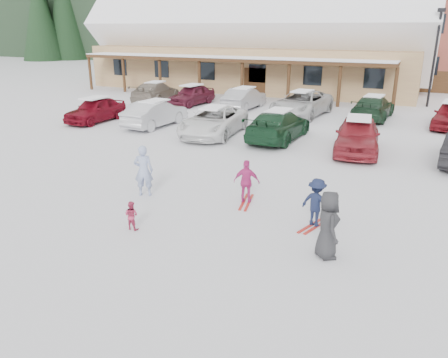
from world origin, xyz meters
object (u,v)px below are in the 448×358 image
at_px(lamp_post, 435,53).
at_px(parked_car_10, 302,103).
at_px(day_lodge, 254,43).
at_px(parked_car_0, 96,110).
at_px(child_magenta, 247,182).
at_px(parked_car_4, 357,135).
at_px(adult_skier, 144,171).
at_px(parked_car_1, 155,114).
at_px(parked_car_8, 192,95).
at_px(parked_car_2, 214,121).
at_px(parked_car_11, 373,108).
at_px(toddler_red, 131,215).
at_px(child_navy, 316,203).
at_px(parked_car_7, 156,92).
at_px(parked_car_3, 278,125).
at_px(parked_car_9, 244,98).
at_px(bystander_dark, 328,225).

height_order(lamp_post, parked_car_10, lamp_post).
height_order(day_lodge, parked_car_0, day_lodge).
relative_size(child_magenta, parked_car_4, 0.31).
relative_size(lamp_post, adult_skier, 3.79).
bearing_deg(parked_car_1, parked_car_8, -73.74).
xyz_separation_m(adult_skier, parked_car_10, (1.14, 15.44, -0.07)).
height_order(parked_car_2, parked_car_11, parked_car_2).
height_order(toddler_red, parked_car_2, parked_car_2).
xyz_separation_m(child_magenta, parked_car_8, (-10.28, 15.43, 0.01)).
height_order(day_lodge, child_navy, day_lodge).
bearing_deg(parked_car_4, adult_skier, -130.16).
relative_size(parked_car_7, parked_car_11, 1.05).
bearing_deg(adult_skier, parked_car_3, -124.31).
relative_size(child_magenta, parked_car_9, 0.32).
bearing_deg(parked_car_2, bystander_dark, -56.92).
relative_size(parked_car_0, parked_car_8, 0.99).
bearing_deg(day_lodge, parked_car_7, -108.50).
distance_m(bystander_dark, parked_car_3, 11.59).
height_order(child_navy, parked_car_4, parked_car_4).
height_order(parked_car_0, parked_car_8, parked_car_8).
bearing_deg(child_navy, parked_car_11, -71.00).
distance_m(parked_car_0, parked_car_1, 3.88).
bearing_deg(parked_car_10, parked_car_4, -52.36).
bearing_deg(parked_car_1, child_magenta, 140.41).
height_order(bystander_dark, parked_car_0, bystander_dark).
distance_m(child_magenta, parked_car_9, 16.67).
distance_m(day_lodge, parked_car_10, 14.08).
relative_size(bystander_dark, parked_car_7, 0.33).
bearing_deg(child_navy, parked_car_0, -12.71).
relative_size(parked_car_2, parked_car_10, 0.92).
bearing_deg(parked_car_7, lamp_post, -167.97).
bearing_deg(parked_car_10, parked_car_1, -130.06).
relative_size(toddler_red, parked_car_4, 0.18).
bearing_deg(parked_car_7, parked_car_1, 116.10).
distance_m(toddler_red, parked_car_1, 13.18).
bearing_deg(lamp_post, parked_car_11, -115.95).
bearing_deg(child_navy, parked_car_10, -55.99).
height_order(parked_car_7, parked_car_11, parked_car_7).
relative_size(adult_skier, toddler_red, 2.08).
distance_m(child_magenta, parked_car_2, 9.21).
relative_size(toddler_red, parked_car_2, 0.16).
bearing_deg(parked_car_2, parked_car_7, 133.21).
relative_size(parked_car_4, parked_car_11, 0.94).
height_order(bystander_dark, parked_car_4, bystander_dark).
distance_m(parked_car_4, parked_car_10, 8.42).
bearing_deg(parked_car_8, day_lodge, 93.80).
xyz_separation_m(lamp_post, parked_car_11, (-2.97, -6.10, -2.91)).
distance_m(toddler_red, parked_car_8, 20.21).
bearing_deg(parked_car_9, parked_car_11, -177.62).
xyz_separation_m(lamp_post, child_magenta, (-4.98, -21.54, -2.92)).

